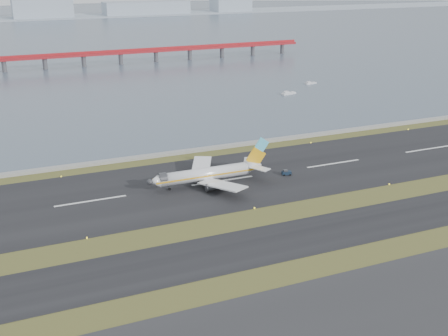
# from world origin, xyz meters

# --- Properties ---
(ground) EXTENTS (1000.00, 1000.00, 0.00)m
(ground) POSITION_xyz_m (0.00, 0.00, 0.00)
(ground) COLOR #374C1B
(ground) RESTS_ON ground
(taxiway_strip) EXTENTS (1000.00, 18.00, 0.10)m
(taxiway_strip) POSITION_xyz_m (0.00, -12.00, 0.05)
(taxiway_strip) COLOR black
(taxiway_strip) RESTS_ON ground
(runway_strip) EXTENTS (1000.00, 45.00, 0.10)m
(runway_strip) POSITION_xyz_m (0.00, 30.00, 0.05)
(runway_strip) COLOR black
(runway_strip) RESTS_ON ground
(seawall) EXTENTS (1000.00, 2.50, 1.00)m
(seawall) POSITION_xyz_m (0.00, 60.00, 0.50)
(seawall) COLOR gray
(seawall) RESTS_ON ground
(bay_water) EXTENTS (1400.00, 800.00, 1.30)m
(bay_water) POSITION_xyz_m (0.00, 460.00, 0.00)
(bay_water) COLOR #4A576A
(bay_water) RESTS_ON ground
(red_pier) EXTENTS (260.00, 5.00, 10.20)m
(red_pier) POSITION_xyz_m (20.00, 250.00, 7.28)
(red_pier) COLOR maroon
(red_pier) RESTS_ON ground
(far_shoreline) EXTENTS (1400.00, 80.00, 60.50)m
(far_shoreline) POSITION_xyz_m (13.62, 620.00, 6.07)
(far_shoreline) COLOR #9CA9B8
(far_shoreline) RESTS_ON ground
(airliner) EXTENTS (38.52, 32.89, 12.80)m
(airliner) POSITION_xyz_m (-4.70, 29.00, 3.46)
(airliner) COLOR white
(airliner) RESTS_ON ground
(pushback_tug) EXTENTS (3.06, 2.12, 1.80)m
(pushback_tug) POSITION_xyz_m (20.42, 26.75, 0.87)
(pushback_tug) COLOR #122133
(pushback_tug) RESTS_ON ground
(workboat_near) EXTENTS (8.29, 4.04, 1.93)m
(workboat_near) POSITION_xyz_m (77.29, 127.89, 0.61)
(workboat_near) COLOR silver
(workboat_near) RESTS_ON ground
(workboat_far) EXTENTS (7.05, 3.15, 1.65)m
(workboat_far) POSITION_xyz_m (101.24, 145.99, 0.52)
(workboat_far) COLOR silver
(workboat_far) RESTS_ON ground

